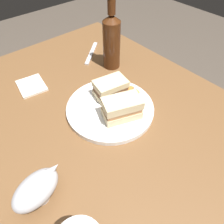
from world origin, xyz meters
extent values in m
plane|color=#4C4238|center=(0.00, 0.00, 0.00)|extent=(6.00, 6.00, 0.00)
cube|color=brown|center=(0.00, 0.00, 0.39)|extent=(1.25, 0.85, 0.77)
cylinder|color=white|center=(-0.07, 0.04, 0.78)|extent=(0.29, 0.29, 0.02)
cube|color=beige|center=(-0.01, 0.04, 0.80)|extent=(0.10, 0.13, 0.03)
cube|color=#B27A4C|center=(-0.01, 0.04, 0.82)|extent=(0.10, 0.12, 0.01)
cube|color=beige|center=(-0.01, 0.04, 0.84)|extent=(0.10, 0.13, 0.03)
cube|color=beige|center=(-0.11, 0.08, 0.80)|extent=(0.09, 0.12, 0.02)
cube|color=brown|center=(-0.11, 0.08, 0.82)|extent=(0.08, 0.11, 0.02)
cube|color=beige|center=(-0.11, 0.08, 0.84)|extent=(0.09, 0.12, 0.02)
cube|color=gold|center=(-0.07, 0.13, 0.80)|extent=(0.04, 0.04, 0.02)
cube|color=gold|center=(-0.01, 0.11, 0.80)|extent=(0.04, 0.02, 0.02)
cube|color=gold|center=(-0.05, 0.13, 0.80)|extent=(0.03, 0.04, 0.02)
cube|color=#AD702D|center=(-0.09, 0.13, 0.80)|extent=(0.06, 0.05, 0.02)
cylinder|color=#B7B7BC|center=(0.05, -0.27, 0.78)|extent=(0.04, 0.04, 0.02)
ellipsoid|color=#B7B7BC|center=(0.05, -0.27, 0.82)|extent=(0.10, 0.13, 0.06)
ellipsoid|color=#381E0F|center=(0.05, -0.27, 0.82)|extent=(0.08, 0.11, 0.02)
cone|color=#B7B7BC|center=(0.03, -0.22, 0.83)|extent=(0.03, 0.03, 0.02)
cylinder|color=#47230F|center=(-0.26, 0.21, 0.86)|extent=(0.07, 0.07, 0.18)
cone|color=#47230F|center=(-0.26, 0.21, 0.97)|extent=(0.07, 0.07, 0.02)
cylinder|color=#47230F|center=(-0.26, 0.21, 1.01)|extent=(0.03, 0.03, 0.06)
cube|color=silver|center=(-0.35, -0.10, 0.78)|extent=(0.12, 0.11, 0.01)
cube|color=silver|center=(-0.39, 0.20, 0.77)|extent=(0.13, 0.15, 0.01)
camera|label=1|loc=(0.30, -0.26, 1.27)|focal=33.13mm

